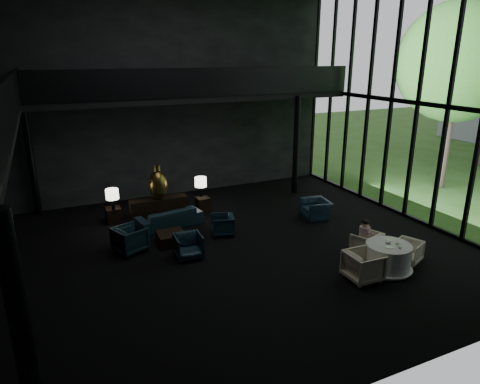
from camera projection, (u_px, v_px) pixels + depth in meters
name	position (u px, v px, depth m)	size (l,w,h in m)	color
floor	(227.00, 251.00, 12.64)	(14.00, 12.00, 0.02)	black
wall_back	(165.00, 96.00, 16.59)	(14.00, 0.04, 8.00)	black
wall_front	(386.00, 165.00, 6.22)	(14.00, 0.04, 8.00)	black
curtain_wall	(418.00, 103.00, 14.18)	(0.20, 12.00, 8.00)	black
mezzanine_back	(198.00, 97.00, 16.12)	(12.00, 2.00, 0.25)	black
railing_left	(12.00, 100.00, 9.23)	(0.06, 12.00, 1.00)	black
railing_back	(207.00, 82.00, 15.08)	(12.00, 0.06, 1.00)	black
column_sw	(27.00, 366.00, 5.10)	(0.24, 0.24, 4.00)	black
column_nw	(31.00, 161.00, 14.95)	(0.24, 0.24, 4.00)	black
column_ne	(296.00, 146.00, 17.39)	(0.24, 0.24, 4.00)	black
tree_near	(458.00, 62.00, 17.15)	(4.80, 4.80, 7.65)	#382D23
console	(159.00, 207.00, 15.34)	(2.04, 0.46, 0.65)	black
bronze_urn	(158.00, 184.00, 15.04)	(0.66, 0.66, 1.23)	#A98B3B
side_table_left	(113.00, 215.00, 14.72)	(0.48, 0.48, 0.53)	black
table_lamp_left	(112.00, 195.00, 14.33)	(0.43, 0.43, 0.72)	black
side_table_right	(203.00, 204.00, 15.83)	(0.46, 0.46, 0.51)	black
table_lamp_right	(201.00, 183.00, 15.75)	(0.44, 0.44, 0.73)	black
sofa	(169.00, 214.00, 14.31)	(2.25, 0.66, 0.88)	black
lounge_armchair_west	(130.00, 237.00, 12.48)	(0.90, 0.84, 0.92)	black
lounge_armchair_east	(223.00, 225.00, 13.70)	(0.64, 0.60, 0.66)	#143239
lounge_armchair_south	(188.00, 245.00, 12.12)	(0.74, 0.69, 0.76)	black
window_armchair	(316.00, 207.00, 15.10)	(0.91, 0.59, 0.80)	#162C38
coffee_table	(171.00, 238.00, 13.08)	(0.81, 0.81, 0.36)	black
dining_table	(387.00, 259.00, 11.42)	(1.34, 1.34, 0.75)	white
dining_chair_north	(366.00, 243.00, 12.30)	(0.70, 0.66, 0.72)	beige
dining_chair_east	(408.00, 252.00, 11.90)	(0.59, 0.56, 0.61)	beige
dining_chair_west	(364.00, 263.00, 10.89)	(0.91, 0.85, 0.94)	#B7AC96
child	(365.00, 230.00, 12.15)	(0.30, 0.30, 0.65)	pink
plate_a	(389.00, 247.00, 11.14)	(0.24, 0.24, 0.01)	white
plate_b	(389.00, 240.00, 11.56)	(0.21, 0.21, 0.01)	white
saucer	(400.00, 246.00, 11.22)	(0.14, 0.14, 0.01)	white
coffee_cup	(397.00, 243.00, 11.27)	(0.09, 0.09, 0.06)	white
cereal_bowl	(388.00, 242.00, 11.33)	(0.14, 0.14, 0.07)	white
cream_pot	(400.00, 248.00, 11.03)	(0.06, 0.06, 0.07)	#99999E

